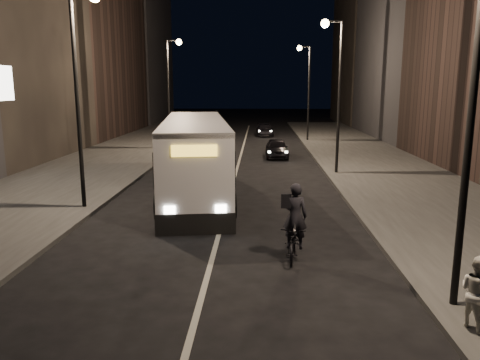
# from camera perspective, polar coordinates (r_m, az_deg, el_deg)

# --- Properties ---
(ground) EXTENTS (180.00, 180.00, 0.00)m
(ground) POSITION_cam_1_polar(r_m,az_deg,el_deg) (14.59, -2.98, -8.02)
(ground) COLOR black
(ground) RESTS_ON ground
(sidewalk_right) EXTENTS (7.00, 70.00, 0.16)m
(sidewalk_right) POSITION_cam_1_polar(r_m,az_deg,el_deg) (29.01, 16.68, 1.43)
(sidewalk_right) COLOR #333330
(sidewalk_right) RESTS_ON ground
(sidewalk_left) EXTENTS (7.00, 70.00, 0.16)m
(sidewalk_left) POSITION_cam_1_polar(r_m,az_deg,el_deg) (29.77, -16.92, 1.66)
(sidewalk_left) COLOR #333330
(sidewalk_left) RESTS_ON ground
(building_row_right) EXTENTS (8.00, 61.00, 21.00)m
(building_row_right) POSITION_cam_1_polar(r_m,az_deg,el_deg) (44.10, 22.97, 17.87)
(building_row_right) COLOR black
(building_row_right) RESTS_ON ground
(building_row_left) EXTENTS (8.00, 61.00, 22.00)m
(building_row_left) POSITION_cam_1_polar(r_m,az_deg,el_deg) (46.03, -20.85, 18.34)
(building_row_left) COLOR black
(building_row_left) RESTS_ON ground
(streetlight_right_near) EXTENTS (1.20, 0.44, 8.12)m
(streetlight_right_near) POSITION_cam_1_polar(r_m,az_deg,el_deg) (10.51, 25.53, 13.14)
(streetlight_right_near) COLOR black
(streetlight_right_near) RESTS_ON sidewalk_right
(streetlight_right_mid) EXTENTS (1.20, 0.44, 8.12)m
(streetlight_right_mid) POSITION_cam_1_polar(r_m,az_deg,el_deg) (26.02, 11.52, 12.29)
(streetlight_right_mid) COLOR black
(streetlight_right_mid) RESTS_ON sidewalk_right
(streetlight_right_far) EXTENTS (1.20, 0.44, 8.12)m
(streetlight_right_far) POSITION_cam_1_polar(r_m,az_deg,el_deg) (41.89, 8.05, 11.96)
(streetlight_right_far) COLOR black
(streetlight_right_far) RESTS_ON sidewalk_right
(streetlight_left_near) EXTENTS (1.20, 0.44, 8.12)m
(streetlight_left_near) POSITION_cam_1_polar(r_m,az_deg,el_deg) (18.92, -18.66, 12.36)
(streetlight_left_near) COLOR black
(streetlight_left_near) RESTS_ON sidewalk_left
(streetlight_left_far) EXTENTS (1.20, 0.44, 8.12)m
(streetlight_left_far) POSITION_cam_1_polar(r_m,az_deg,el_deg) (36.32, -8.36, 12.06)
(streetlight_left_far) COLOR black
(streetlight_left_far) RESTS_ON sidewalk_left
(city_bus) EXTENTS (4.30, 12.76, 3.38)m
(city_bus) POSITION_cam_1_polar(r_m,az_deg,el_deg) (21.35, -5.51, 3.23)
(city_bus) COLOR white
(city_bus) RESTS_ON ground
(cyclist_on_bicycle) EXTENTS (0.91, 2.02, 2.25)m
(cyclist_on_bicycle) POSITION_cam_1_polar(r_m,az_deg,el_deg) (13.36, 6.60, -6.54)
(cyclist_on_bicycle) COLOR black
(cyclist_on_bicycle) RESTS_ON ground
(pedestrian_woman) EXTENTS (0.81, 0.88, 1.47)m
(pedestrian_woman) POSITION_cam_1_polar(r_m,az_deg,el_deg) (10.46, 26.94, -12.07)
(pedestrian_woman) COLOR silver
(pedestrian_woman) RESTS_ON sidewalk_right
(car_near) EXTENTS (1.59, 3.82, 1.29)m
(car_near) POSITION_cam_1_polar(r_m,az_deg,el_deg) (32.45, 4.50, 3.90)
(car_near) COLOR black
(car_near) RESTS_ON ground
(car_mid) EXTENTS (1.82, 4.05, 1.29)m
(car_mid) POSITION_cam_1_polar(r_m,az_deg,el_deg) (43.39, -3.43, 5.79)
(car_mid) COLOR #37373A
(car_mid) RESTS_ON ground
(car_far) EXTENTS (1.81, 4.01, 1.14)m
(car_far) POSITION_cam_1_polar(r_m,az_deg,el_deg) (46.80, 3.06, 6.11)
(car_far) COLOR black
(car_far) RESTS_ON ground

